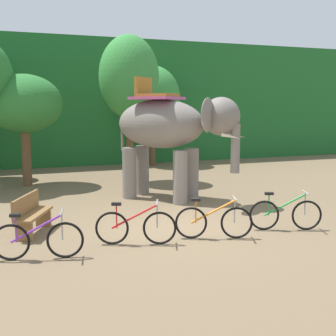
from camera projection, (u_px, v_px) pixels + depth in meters
The scene contains 11 objects.
ground_plane at pixel (175, 227), 10.64m from camera, with size 80.00×80.00×0.00m, color brown.
foliage_hedge at pixel (76, 102), 23.77m from camera, with size 36.00×6.00×6.16m, color #1E6028.
tree_center_right at pixel (24, 104), 15.72m from camera, with size 2.71×2.71×4.02m.
tree_far_right at pixel (129, 78), 16.36m from camera, with size 2.23×2.23×5.50m.
tree_center_left at pixel (152, 98), 21.24m from camera, with size 2.69×2.69×4.81m.
elephant at pixel (170, 129), 13.44m from camera, with size 3.53×3.81×3.78m.
bike_purple at pixel (38, 240), 8.36m from camera, with size 1.68×0.56×0.92m.
bike_red at pixel (136, 227), 9.26m from camera, with size 1.62×0.72×0.92m.
bike_orange at pixel (214, 221), 9.67m from camera, with size 1.62×0.73×0.92m.
bike_green at pixel (285, 214), 10.34m from camera, with size 1.62×0.73×0.92m.
wooden_bench at pixel (31, 213), 10.06m from camera, with size 0.99×1.54×0.89m.
Camera 1 is at (-3.78, -9.62, 2.91)m, focal length 47.19 mm.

